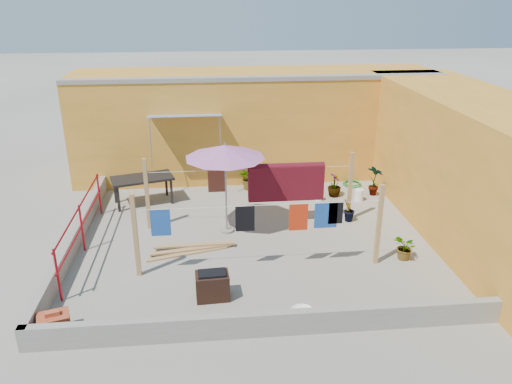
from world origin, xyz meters
TOP-DOWN VIEW (x-y plane):
  - ground at (0.00, 0.00)m, footprint 80.00×80.00m
  - wall_back at (0.50, 4.69)m, footprint 11.00×3.27m
  - wall_right at (5.20, 0.00)m, footprint 2.40×9.00m
  - parapet_front at (0.00, -3.58)m, footprint 8.30×0.16m
  - parapet_left at (-4.08, 0.00)m, footprint 0.16×7.30m
  - red_railing at (-3.85, -0.20)m, footprint 0.05×4.20m
  - clothesline_rig at (0.72, 0.55)m, footprint 5.09×2.35m
  - patio_umbrella at (-0.61, 0.43)m, footprint 2.01×2.01m
  - outdoor_table at (-2.81, 2.40)m, footprint 1.79×1.24m
  - brick_stack at (-3.70, -3.20)m, footprint 0.60×0.51m
  - lumber_pile at (-1.46, -0.51)m, footprint 1.97×0.63m
  - brazier at (-1.01, -2.39)m, footprint 0.65×0.45m
  - white_basin at (0.60, -3.06)m, footprint 0.44×0.44m
  - water_jug_a at (3.13, 1.99)m, footprint 0.24×0.24m
  - water_jug_b at (2.03, 2.12)m, footprint 0.20×0.20m
  - green_hose at (3.29, 3.20)m, footprint 0.57×0.57m
  - plant_back_a at (0.17, 3.20)m, footprint 0.82×0.82m
  - plant_back_b at (2.53, 2.38)m, footprint 0.41×0.41m
  - plant_right_a at (3.68, 2.36)m, footprint 0.55×0.58m
  - plant_right_b at (2.48, 0.69)m, footprint 0.42×0.44m
  - plant_right_c at (3.18, -1.32)m, footprint 0.52×0.58m

SIDE VIEW (x-z plane):
  - ground at x=0.00m, z-range 0.00..0.00m
  - green_hose at x=3.29m, z-range 0.00..0.08m
  - white_basin at x=0.60m, z-range 0.00..0.08m
  - lumber_pile at x=-1.46m, z-range 0.00..0.12m
  - water_jug_b at x=2.03m, z-range -0.02..0.30m
  - water_jug_a at x=3.13m, z-range -0.02..0.36m
  - brick_stack at x=-3.70m, z-range -0.03..0.42m
  - parapet_front at x=0.00m, z-range 0.00..0.44m
  - parapet_left at x=-4.08m, z-range 0.00..0.44m
  - brazier at x=-1.01m, z-range -0.01..0.55m
  - plant_right_c at x=3.18m, z-range 0.00..0.56m
  - plant_right_b at x=2.48m, z-range 0.00..0.63m
  - plant_back_b at x=2.53m, z-range 0.00..0.68m
  - plant_back_a at x=0.17m, z-range 0.00..0.69m
  - plant_right_a at x=3.68m, z-range 0.00..0.91m
  - outdoor_table at x=-2.81m, z-range 0.31..1.07m
  - red_railing at x=-3.85m, z-range 0.17..1.27m
  - clothesline_rig at x=0.72m, z-range 0.15..1.95m
  - wall_right at x=5.20m, z-range 0.00..3.20m
  - wall_back at x=0.50m, z-range 0.00..3.21m
  - patio_umbrella at x=-0.61m, z-range 0.89..3.14m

